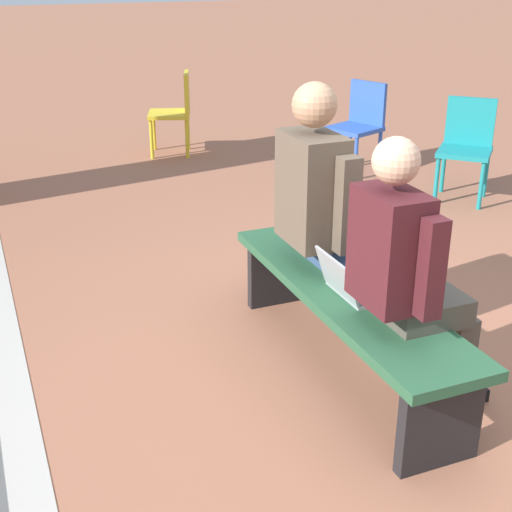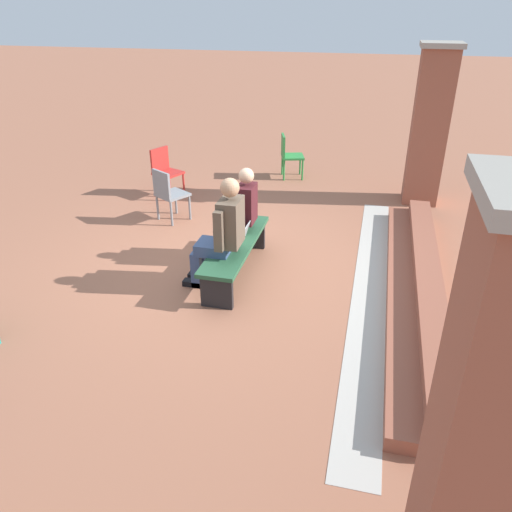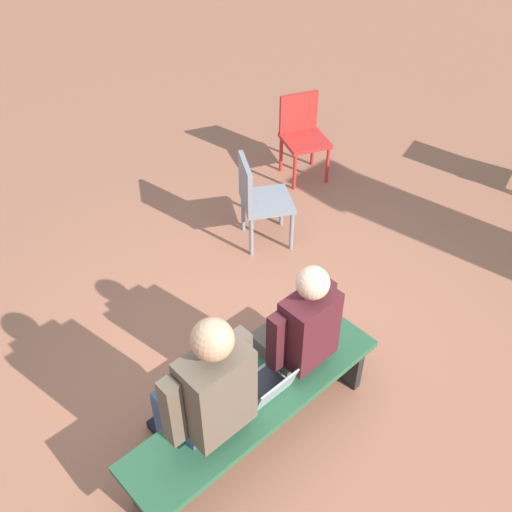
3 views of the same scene
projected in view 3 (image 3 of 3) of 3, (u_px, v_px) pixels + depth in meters
The scene contains 7 objects.
ground_plane at pixel (260, 395), 4.18m from camera, with size 60.00×60.00×0.00m, color #9E6047.
bench at pixel (256, 408), 3.68m from camera, with size 1.80×0.44×0.45m.
person_student at pixel (296, 332), 3.69m from camera, with size 0.51×0.64×1.28m.
person_adult at pixel (204, 393), 3.30m from camera, with size 0.57×0.72×1.39m.
laptop at pixel (267, 387), 3.62m from camera, with size 0.32×0.29×0.21m.
plastic_chair_far_left at pixel (302, 132), 5.99m from camera, with size 0.55×0.55×0.84m.
plastic_chair_near_bench_left at pixel (258, 197), 5.14m from camera, with size 0.58×0.58×0.84m.
Camera 3 is at (1.73, 1.82, 3.48)m, focal length 42.00 mm.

